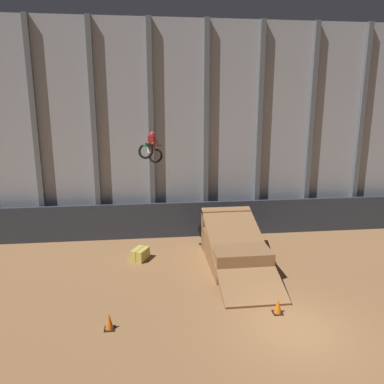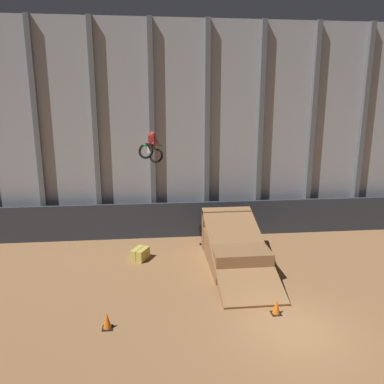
{
  "view_description": "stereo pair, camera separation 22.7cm",
  "coord_description": "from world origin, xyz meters",
  "px_view_note": "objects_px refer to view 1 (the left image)",
  "views": [
    {
      "loc": [
        -4.8,
        -10.64,
        7.38
      ],
      "look_at": [
        -2.78,
        6.19,
        3.38
      ],
      "focal_mm": 35.0,
      "sensor_mm": 36.0,
      "label": 1
    },
    {
      "loc": [
        -4.57,
        -10.67,
        7.38
      ],
      "look_at": [
        -2.78,
        6.19,
        3.38
      ],
      "focal_mm": 35.0,
      "sensor_mm": 36.0,
      "label": 2
    }
  ],
  "objects_px": {
    "dirt_ramp": "(234,247)",
    "rider_bike_solo": "(151,149)",
    "traffic_cone_arena_edge": "(278,306)",
    "hay_bale_trackside": "(140,254)",
    "traffic_cone_near_ramp": "(109,322)"
  },
  "relations": [
    {
      "from": "dirt_ramp",
      "to": "rider_bike_solo",
      "type": "relative_size",
      "value": 3.5
    },
    {
      "from": "hay_bale_trackside",
      "to": "rider_bike_solo",
      "type": "bearing_deg",
      "value": 56.1
    },
    {
      "from": "rider_bike_solo",
      "to": "traffic_cone_near_ramp",
      "type": "distance_m",
      "value": 8.48
    },
    {
      "from": "dirt_ramp",
      "to": "traffic_cone_near_ramp",
      "type": "relative_size",
      "value": 10.91
    },
    {
      "from": "traffic_cone_arena_edge",
      "to": "dirt_ramp",
      "type": "bearing_deg",
      "value": 96.89
    },
    {
      "from": "hay_bale_trackside",
      "to": "traffic_cone_arena_edge",
      "type": "bearing_deg",
      "value": -47.22
    },
    {
      "from": "rider_bike_solo",
      "to": "traffic_cone_near_ramp",
      "type": "height_order",
      "value": "rider_bike_solo"
    },
    {
      "from": "rider_bike_solo",
      "to": "hay_bale_trackside",
      "type": "height_order",
      "value": "rider_bike_solo"
    },
    {
      "from": "dirt_ramp",
      "to": "traffic_cone_near_ramp",
      "type": "height_order",
      "value": "dirt_ramp"
    },
    {
      "from": "rider_bike_solo",
      "to": "traffic_cone_near_ramp",
      "type": "xyz_separation_m",
      "value": [
        -1.61,
        -6.67,
        -4.99
      ]
    },
    {
      "from": "traffic_cone_near_ramp",
      "to": "hay_bale_trackside",
      "type": "distance_m",
      "value": 5.76
    },
    {
      "from": "traffic_cone_near_ramp",
      "to": "rider_bike_solo",
      "type": "bearing_deg",
      "value": 76.45
    },
    {
      "from": "rider_bike_solo",
      "to": "traffic_cone_near_ramp",
      "type": "bearing_deg",
      "value": -82.74
    },
    {
      "from": "rider_bike_solo",
      "to": "traffic_cone_arena_edge",
      "type": "height_order",
      "value": "rider_bike_solo"
    },
    {
      "from": "traffic_cone_arena_edge",
      "to": "rider_bike_solo",
      "type": "bearing_deg",
      "value": 124.2
    }
  ]
}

